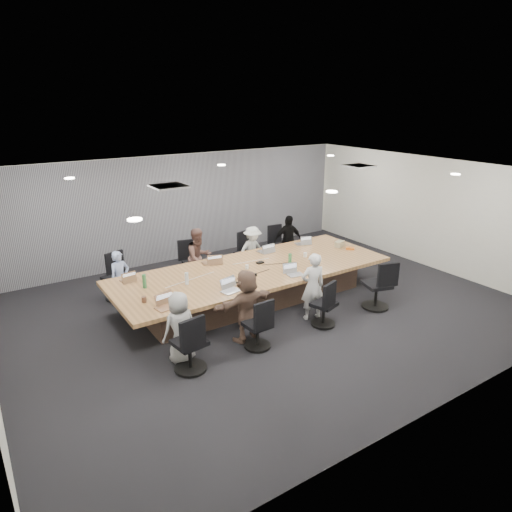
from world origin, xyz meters
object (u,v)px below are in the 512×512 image
chair_4 (190,347)px  person_5 (247,305)px  chair_1 (193,266)px  chair_6 (324,308)px  chair_2 (245,256)px  chair_5 (257,328)px  person_1 (199,258)px  person_4 (180,327)px  laptop_3 (301,244)px  canvas_bag (339,244)px  laptop_6 (295,275)px  snack_packet (350,248)px  mug_brown (144,299)px  conference_table (253,283)px  laptop_2 (265,251)px  chair_3 (280,248)px  person_3 (288,241)px  person_6 (313,286)px  bottle_green_right (290,260)px  chair_7 (377,288)px  person_2 (252,251)px  bottle_clear (187,279)px  laptop_0 (128,280)px  person_0 (120,278)px  chair_0 (116,281)px  laptop_4 (166,307)px  laptop_1 (210,263)px  laptop_5 (231,291)px  stapler (253,275)px

chair_4 → person_5: size_ratio=0.62×
chair_1 → chair_6: 3.58m
chair_2 → chair_5: (-1.85, -3.40, 0.00)m
person_1 → person_4: (-1.69, -2.70, -0.09)m
laptop_3 → canvas_bag: size_ratio=1.15×
laptop_6 → snack_packet: 2.23m
mug_brown → canvas_bag: size_ratio=0.40×
laptop_6 → conference_table: bearing=132.4°
chair_1 → person_1: person_1 is taller
laptop_2 → chair_3: bearing=-143.1°
chair_3 → person_3: bearing=95.6°
chair_6 → person_6: size_ratio=0.54×
bottle_green_right → snack_packet: bottle_green_right is taller
chair_7 → mug_brown: size_ratio=8.40×
chair_3 → chair_6: 3.68m
chair_5 → person_1: bearing=80.2°
conference_table → chair_3: (1.93, 1.70, -0.02)m
chair_5 → bottle_green_right: bottle_green_right is taller
chair_1 → mug_brown: (-1.92, -2.06, 0.40)m
chair_6 → person_2: 3.08m
laptop_2 → bottle_clear: 2.53m
laptop_0 → person_3: (4.38, 0.55, -0.07)m
chair_1 → person_0: bearing=23.1°
laptop_0 → bottle_clear: 1.23m
mug_brown → laptop_0: bearing=85.7°
chair_6 → laptop_6: size_ratio=2.30×
chair_0 → person_5: bearing=97.0°
person_3 → laptop_6: size_ratio=4.22×
chair_3 → laptop_4: bearing=36.1°
chair_5 → bottle_green_right: 2.33m
chair_0 → laptop_1: bearing=135.6°
chair_0 → chair_3: 4.38m
person_3 → laptop_2: bearing=-142.0°
laptop_1 → person_4: bearing=65.0°
chair_6 → person_4: size_ratio=0.60×
chair_7 → laptop_2: chair_7 is taller
bottle_green_right → bottle_clear: bearing=173.9°
chair_1 → bottle_green_right: bearing=137.3°
chair_6 → person_6: (0.00, 0.35, 0.32)m
person_2 → canvas_bag: bearing=-38.1°
laptop_1 → mug_brown: (-1.92, -1.16, 0.04)m
chair_3 → chair_6: bearing=72.9°
laptop_5 → chair_7: bearing=-27.7°
bottle_clear → chair_3: bearing=26.4°
laptop_5 → bottle_green_right: bottle_green_right is taller
chair_6 → stapler: stapler is taller
chair_3 → person_2: 1.17m
chair_4 → person_3: (4.23, 3.05, 0.26)m
chair_4 → mug_brown: mug_brown is taller
laptop_1 → laptop_3: 2.55m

